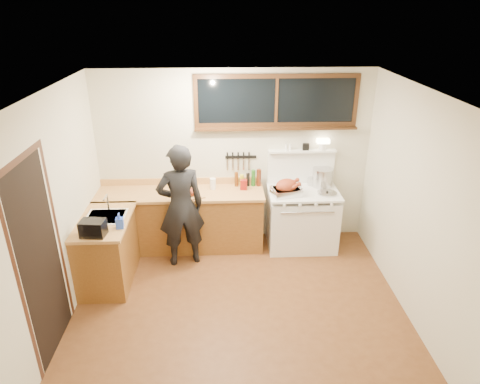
{
  "coord_description": "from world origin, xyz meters",
  "views": [
    {
      "loc": [
        -0.17,
        -4.23,
        3.43
      ],
      "look_at": [
        0.05,
        0.85,
        1.15
      ],
      "focal_mm": 32.0,
      "sensor_mm": 36.0,
      "label": 1
    }
  ],
  "objects_px": {
    "vintage_stove": "(302,217)",
    "cutting_board": "(191,193)",
    "man": "(181,206)",
    "roast_turkey": "(287,188)"
  },
  "relations": [
    {
      "from": "roast_turkey",
      "to": "vintage_stove",
      "type": "bearing_deg",
      "value": 24.69
    },
    {
      "from": "vintage_stove",
      "to": "cutting_board",
      "type": "bearing_deg",
      "value": -175.11
    },
    {
      "from": "vintage_stove",
      "to": "man",
      "type": "height_order",
      "value": "man"
    },
    {
      "from": "vintage_stove",
      "to": "cutting_board",
      "type": "relative_size",
      "value": 3.73
    },
    {
      "from": "vintage_stove",
      "to": "cutting_board",
      "type": "distance_m",
      "value": 1.7
    },
    {
      "from": "man",
      "to": "roast_turkey",
      "type": "relative_size",
      "value": 3.84
    },
    {
      "from": "man",
      "to": "roast_turkey",
      "type": "height_order",
      "value": "man"
    },
    {
      "from": "man",
      "to": "cutting_board",
      "type": "distance_m",
      "value": 0.29
    },
    {
      "from": "man",
      "to": "roast_turkey",
      "type": "bearing_deg",
      "value": 10.51
    },
    {
      "from": "cutting_board",
      "to": "roast_turkey",
      "type": "height_order",
      "value": "roast_turkey"
    }
  ]
}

